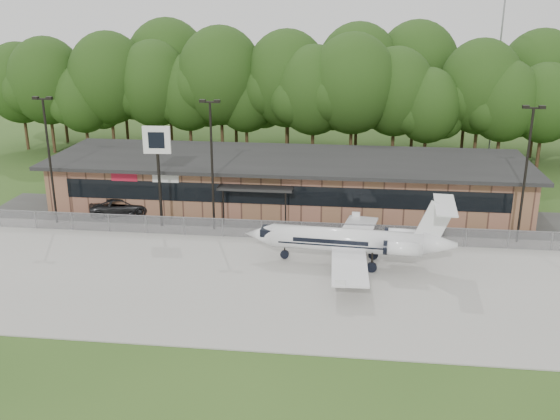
# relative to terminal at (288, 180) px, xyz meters

# --- Properties ---
(ground) EXTENTS (160.00, 160.00, 0.00)m
(ground) POSITION_rel_terminal_xyz_m (0.00, -23.94, -2.18)
(ground) COLOR #2E4E1B
(ground) RESTS_ON ground
(apron) EXTENTS (64.00, 18.00, 0.08)m
(apron) POSITION_rel_terminal_xyz_m (0.00, -15.94, -2.14)
(apron) COLOR #9E9B93
(apron) RESTS_ON ground
(parking_lot) EXTENTS (50.00, 9.00, 0.06)m
(parking_lot) POSITION_rel_terminal_xyz_m (0.00, -4.44, -2.15)
(parking_lot) COLOR #383835
(parking_lot) RESTS_ON ground
(terminal) EXTENTS (41.00, 11.65, 4.30)m
(terminal) POSITION_rel_terminal_xyz_m (0.00, 0.00, 0.00)
(terminal) COLOR #8E5B47
(terminal) RESTS_ON ground
(fence) EXTENTS (46.00, 0.04, 1.52)m
(fence) POSITION_rel_terminal_xyz_m (0.00, -8.94, -1.40)
(fence) COLOR gray
(fence) RESTS_ON ground
(treeline) EXTENTS (72.00, 12.00, 15.00)m
(treeline) POSITION_rel_terminal_xyz_m (0.00, 18.06, 5.32)
(treeline) COLOR #203C13
(treeline) RESTS_ON ground
(radio_mast) EXTENTS (0.20, 0.20, 25.00)m
(radio_mast) POSITION_rel_terminal_xyz_m (22.00, 24.06, 10.32)
(radio_mast) COLOR gray
(radio_mast) RESTS_ON ground
(light_pole_left) EXTENTS (1.55, 0.30, 10.23)m
(light_pole_left) POSITION_rel_terminal_xyz_m (-18.00, -7.44, 3.80)
(light_pole_left) COLOR black
(light_pole_left) RESTS_ON ground
(light_pole_mid) EXTENTS (1.55, 0.30, 10.23)m
(light_pole_mid) POSITION_rel_terminal_xyz_m (-5.00, -7.44, 3.80)
(light_pole_mid) COLOR black
(light_pole_mid) RESTS_ON ground
(light_pole_right) EXTENTS (1.55, 0.30, 10.23)m
(light_pole_right) POSITION_rel_terminal_xyz_m (18.00, -7.44, 3.80)
(light_pole_right) COLOR black
(light_pole_right) RESTS_ON ground
(business_jet) EXTENTS (14.39, 12.82, 4.84)m
(business_jet) POSITION_rel_terminal_xyz_m (5.93, -13.11, -0.44)
(business_jet) COLOR white
(business_jet) RESTS_ON ground
(suv) EXTENTS (5.76, 4.07, 1.46)m
(suv) POSITION_rel_terminal_xyz_m (-13.59, -4.56, -1.45)
(suv) COLOR #2B2C2E
(suv) RESTS_ON ground
(pole_sign) EXTENTS (2.13, 0.38, 8.10)m
(pole_sign) POSITION_rel_terminal_xyz_m (-9.32, -7.14, 4.02)
(pole_sign) COLOR black
(pole_sign) RESTS_ON ground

